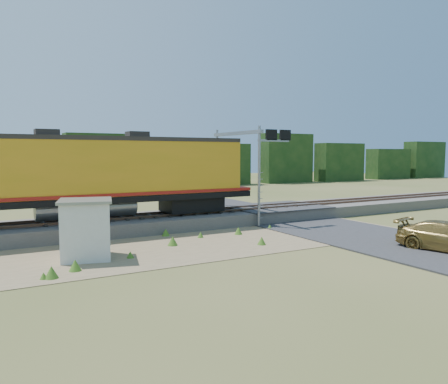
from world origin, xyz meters
TOP-DOWN VIEW (x-y plane):
  - ground at (0.00, 0.00)m, footprint 140.00×140.00m
  - ballast at (0.00, 6.00)m, footprint 70.00×5.00m
  - rails at (0.00, 6.00)m, footprint 70.00×1.54m
  - dirt_shoulder at (-2.00, 0.50)m, footprint 26.00×8.00m
  - road at (7.00, 0.74)m, footprint 7.00×66.00m
  - tree_line_north at (0.00, 38.00)m, footprint 130.00×3.00m
  - weed_clumps at (-3.50, 0.10)m, footprint 15.00×6.20m
  - locomotive at (-6.90, 6.00)m, footprint 20.69×3.16m
  - shed at (-7.98, -0.15)m, footprint 2.76×2.76m
  - signal_gantry at (3.92, 5.35)m, footprint 2.58×6.20m

SIDE VIEW (x-z plane):
  - ground at x=0.00m, z-range 0.00..0.00m
  - weed_clumps at x=-3.50m, z-range -0.28..0.28m
  - dirt_shoulder at x=-2.00m, z-range 0.00..0.03m
  - road at x=7.00m, z-range -0.34..0.52m
  - ballast at x=0.00m, z-range 0.00..0.80m
  - rails at x=0.00m, z-range 0.80..0.96m
  - shed at x=-7.98m, z-range 0.02..2.71m
  - tree_line_north at x=0.00m, z-range -0.18..6.32m
  - locomotive at x=-6.90m, z-range 0.92..6.26m
  - signal_gantry at x=3.92m, z-range 1.66..8.16m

